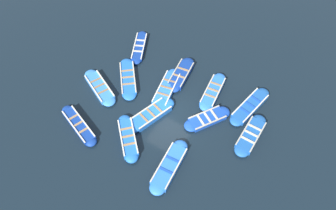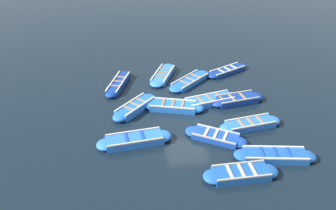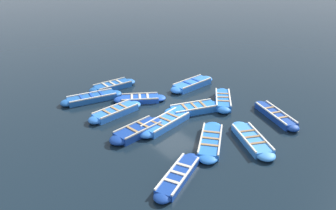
{
  "view_description": "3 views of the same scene",
  "coord_description": "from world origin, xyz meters",
  "px_view_note": "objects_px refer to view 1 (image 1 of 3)",
  "views": [
    {
      "loc": [
        10.26,
        6.43,
        17.78
      ],
      "look_at": [
        -0.43,
        -0.37,
        0.44
      ],
      "focal_mm": 35.0,
      "sensor_mm": 36.0,
      "label": 1
    },
    {
      "loc": [
        3.48,
        15.36,
        10.42
      ],
      "look_at": [
        0.98,
        -0.89,
        0.36
      ],
      "focal_mm": 35.0,
      "sensor_mm": 36.0,
      "label": 2
    },
    {
      "loc": [
        -11.17,
        -13.81,
        8.73
      ],
      "look_at": [
        -0.34,
        0.23,
        0.28
      ],
      "focal_mm": 35.0,
      "sensor_mm": 36.0,
      "label": 3
    }
  ],
  "objects_px": {
    "boat_tucked": "(139,47)",
    "boat_alongside": "(128,138)",
    "boat_mid_row": "(100,87)",
    "boat_far_corner": "(128,79)",
    "boat_outer_left": "(250,106)",
    "boat_broadside": "(251,135)",
    "boat_near_quay": "(213,92)",
    "boat_inner_gap": "(151,115)",
    "boat_outer_right": "(181,74)",
    "boat_drifting": "(169,166)",
    "boat_centre": "(79,125)",
    "boat_stern_in": "(166,89)",
    "boat_bow_out": "(207,119)"
  },
  "relations": [
    {
      "from": "boat_centre",
      "to": "boat_tucked",
      "type": "height_order",
      "value": "boat_centre"
    },
    {
      "from": "boat_stern_in",
      "to": "boat_outer_right",
      "type": "distance_m",
      "value": 1.69
    },
    {
      "from": "boat_drifting",
      "to": "boat_mid_row",
      "type": "xyz_separation_m",
      "value": [
        -2.48,
        -7.3,
        -0.04
      ]
    },
    {
      "from": "boat_broadside",
      "to": "boat_bow_out",
      "type": "height_order",
      "value": "boat_broadside"
    },
    {
      "from": "boat_broadside",
      "to": "boat_centre",
      "type": "height_order",
      "value": "boat_broadside"
    },
    {
      "from": "boat_outer_right",
      "to": "boat_near_quay",
      "type": "relative_size",
      "value": 0.98
    },
    {
      "from": "boat_stern_in",
      "to": "boat_drifting",
      "type": "bearing_deg",
      "value": 34.22
    },
    {
      "from": "boat_tucked",
      "to": "boat_mid_row",
      "type": "relative_size",
      "value": 0.94
    },
    {
      "from": "boat_outer_left",
      "to": "boat_mid_row",
      "type": "relative_size",
      "value": 1.06
    },
    {
      "from": "boat_tucked",
      "to": "boat_stern_in",
      "type": "bearing_deg",
      "value": 59.18
    },
    {
      "from": "boat_far_corner",
      "to": "boat_alongside",
      "type": "bearing_deg",
      "value": 36.71
    },
    {
      "from": "boat_near_quay",
      "to": "boat_alongside",
      "type": "height_order",
      "value": "boat_alongside"
    },
    {
      "from": "boat_centre",
      "to": "boat_bow_out",
      "type": "distance_m",
      "value": 8.25
    },
    {
      "from": "boat_broadside",
      "to": "boat_inner_gap",
      "type": "relative_size",
      "value": 0.91
    },
    {
      "from": "boat_tucked",
      "to": "boat_near_quay",
      "type": "relative_size",
      "value": 0.97
    },
    {
      "from": "boat_centre",
      "to": "boat_drifting",
      "type": "height_order",
      "value": "boat_drifting"
    },
    {
      "from": "boat_inner_gap",
      "to": "boat_tucked",
      "type": "relative_size",
      "value": 1.07
    },
    {
      "from": "boat_outer_left",
      "to": "boat_inner_gap",
      "type": "distance_m",
      "value": 6.59
    },
    {
      "from": "boat_centre",
      "to": "boat_mid_row",
      "type": "height_order",
      "value": "boat_centre"
    },
    {
      "from": "boat_near_quay",
      "to": "boat_bow_out",
      "type": "distance_m",
      "value": 2.29
    },
    {
      "from": "boat_centre",
      "to": "boat_mid_row",
      "type": "distance_m",
      "value": 3.28
    },
    {
      "from": "boat_outer_right",
      "to": "boat_alongside",
      "type": "bearing_deg",
      "value": -0.59
    },
    {
      "from": "boat_centre",
      "to": "boat_alongside",
      "type": "bearing_deg",
      "value": 105.87
    },
    {
      "from": "boat_broadside",
      "to": "boat_bow_out",
      "type": "xyz_separation_m",
      "value": [
        0.35,
        -2.88,
        -0.03
      ]
    },
    {
      "from": "boat_outer_left",
      "to": "boat_bow_out",
      "type": "relative_size",
      "value": 1.22
    },
    {
      "from": "boat_broadside",
      "to": "boat_tucked",
      "type": "height_order",
      "value": "boat_broadside"
    },
    {
      "from": "boat_drifting",
      "to": "boat_far_corner",
      "type": "distance_m",
      "value": 7.42
    },
    {
      "from": "boat_far_corner",
      "to": "boat_near_quay",
      "type": "bearing_deg",
      "value": 111.01
    },
    {
      "from": "boat_mid_row",
      "to": "boat_outer_left",
      "type": "bearing_deg",
      "value": 113.27
    },
    {
      "from": "boat_broadside",
      "to": "boat_near_quay",
      "type": "distance_m",
      "value": 4.05
    },
    {
      "from": "boat_drifting",
      "to": "boat_mid_row",
      "type": "distance_m",
      "value": 7.71
    },
    {
      "from": "boat_outer_left",
      "to": "boat_far_corner",
      "type": "bearing_deg",
      "value": -74.03
    },
    {
      "from": "boat_outer_right",
      "to": "boat_mid_row",
      "type": "relative_size",
      "value": 0.95
    },
    {
      "from": "boat_centre",
      "to": "boat_drifting",
      "type": "relative_size",
      "value": 0.96
    },
    {
      "from": "boat_mid_row",
      "to": "boat_far_corner",
      "type": "bearing_deg",
      "value": 145.33
    },
    {
      "from": "boat_inner_gap",
      "to": "boat_bow_out",
      "type": "height_order",
      "value": "boat_inner_gap"
    },
    {
      "from": "boat_tucked",
      "to": "boat_alongside",
      "type": "height_order",
      "value": "boat_alongside"
    },
    {
      "from": "boat_centre",
      "to": "boat_tucked",
      "type": "distance_m",
      "value": 7.93
    },
    {
      "from": "boat_drifting",
      "to": "boat_mid_row",
      "type": "bearing_deg",
      "value": -108.79
    },
    {
      "from": "boat_stern_in",
      "to": "boat_near_quay",
      "type": "distance_m",
      "value": 3.2
    },
    {
      "from": "boat_centre",
      "to": "boat_mid_row",
      "type": "xyz_separation_m",
      "value": [
        -3.15,
        -0.89,
        -0.02
      ]
    },
    {
      "from": "boat_drifting",
      "to": "boat_near_quay",
      "type": "xyz_separation_m",
      "value": [
        -6.36,
        -0.48,
        -0.02
      ]
    },
    {
      "from": "boat_outer_left",
      "to": "boat_inner_gap",
      "type": "bearing_deg",
      "value": -51.58
    },
    {
      "from": "boat_far_corner",
      "to": "boat_mid_row",
      "type": "distance_m",
      "value": 2.07
    },
    {
      "from": "boat_alongside",
      "to": "boat_mid_row",
      "type": "distance_m",
      "value": 4.69
    },
    {
      "from": "boat_inner_gap",
      "to": "boat_tucked",
      "type": "bearing_deg",
      "value": -137.65
    },
    {
      "from": "boat_drifting",
      "to": "boat_bow_out",
      "type": "distance_m",
      "value": 4.19
    },
    {
      "from": "boat_tucked",
      "to": "boat_alongside",
      "type": "bearing_deg",
      "value": 30.49
    },
    {
      "from": "boat_tucked",
      "to": "boat_alongside",
      "type": "xyz_separation_m",
      "value": [
        6.97,
        4.1,
        0.06
      ]
    },
    {
      "from": "boat_centre",
      "to": "boat_outer_right",
      "type": "relative_size",
      "value": 1.06
    }
  ]
}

